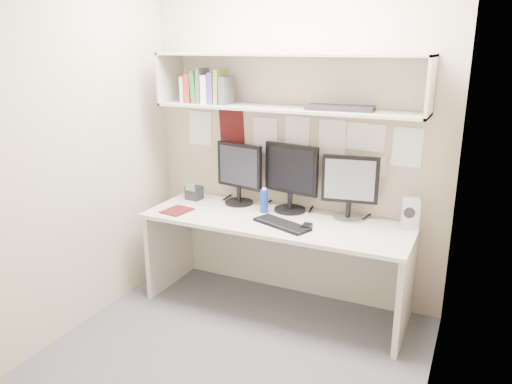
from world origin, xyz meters
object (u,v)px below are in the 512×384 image
at_px(monitor_center, 291,176).
at_px(desk_phone, 194,192).
at_px(desk, 276,263).
at_px(maroon_notebook, 177,211).
at_px(keyboard, 282,224).
at_px(speaker, 410,213).
at_px(monitor_left, 239,171).
at_px(monitor_right, 350,185).

distance_m(monitor_center, desk_phone, 0.87).
distance_m(desk, maroon_notebook, 0.87).
xyz_separation_m(keyboard, speaker, (0.84, 0.33, 0.10)).
xyz_separation_m(speaker, maroon_notebook, (-1.70, -0.38, -0.11)).
bearing_deg(desk, monitor_center, 83.86).
distance_m(desk, speaker, 1.06).
height_order(desk, speaker, speaker).
xyz_separation_m(monitor_left, speaker, (1.35, -0.01, -0.16)).
distance_m(monitor_center, monitor_right, 0.46).
relative_size(keyboard, desk_phone, 2.92).
bearing_deg(monitor_right, monitor_left, 170.44).
distance_m(monitor_center, keyboard, 0.44).
bearing_deg(keyboard, monitor_center, 122.70).
bearing_deg(maroon_notebook, monitor_left, 56.77).
height_order(monitor_left, maroon_notebook, monitor_left).
xyz_separation_m(monitor_center, keyboard, (0.07, -0.35, -0.27)).
relative_size(monitor_left, monitor_right, 1.04).
height_order(monitor_center, keyboard, monitor_center).
relative_size(desk, keyboard, 4.55).
xyz_separation_m(desk, desk_phone, (-0.81, 0.15, 0.42)).
xyz_separation_m(maroon_notebook, desk_phone, (-0.05, 0.33, 0.05)).
bearing_deg(monitor_right, desk_phone, 173.30).
height_order(monitor_right, maroon_notebook, monitor_right).
bearing_deg(speaker, maroon_notebook, 177.36).
distance_m(keyboard, desk_phone, 0.95).
bearing_deg(keyboard, monitor_right, 62.74).
xyz_separation_m(monitor_right, speaker, (0.44, -0.01, -0.15)).
bearing_deg(monitor_right, maroon_notebook, -172.07).
bearing_deg(desk_phone, monitor_center, 11.58).
relative_size(monitor_left, speaker, 2.23).
relative_size(desk, speaker, 9.01).
xyz_separation_m(monitor_left, monitor_right, (0.91, 0.00, -0.01)).
bearing_deg(monitor_left, desk, -15.96).
bearing_deg(monitor_right, speaker, -11.17).
bearing_deg(desk, desk_phone, 169.28).
xyz_separation_m(desk, maroon_notebook, (-0.77, -0.18, 0.37)).
distance_m(monitor_left, desk_phone, 0.45).
xyz_separation_m(desk, speaker, (0.93, 0.21, 0.48)).
height_order(monitor_center, desk_phone, monitor_center).
distance_m(monitor_right, keyboard, 0.58).
bearing_deg(desk, keyboard, -53.56).
distance_m(monitor_left, maroon_notebook, 0.59).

